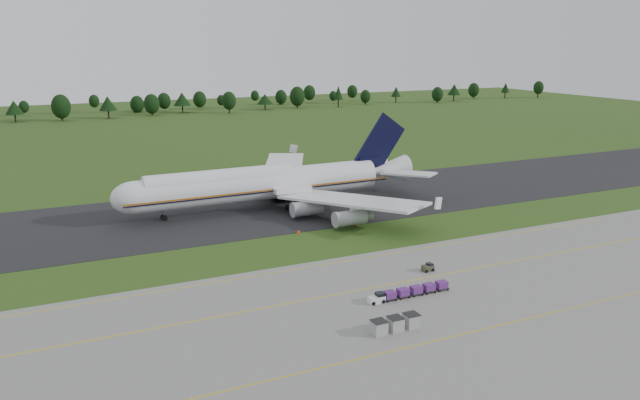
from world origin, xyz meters
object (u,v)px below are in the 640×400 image
uld_row (395,324)px  baggage_train (408,292)px  edge_markers (329,228)px  utility_cart (428,268)px  aircraft (267,183)px

uld_row → baggage_train: bearing=49.0°
edge_markers → utility_cart: bearing=-80.9°
aircraft → baggage_train: size_ratio=5.30×
baggage_train → utility_cart: (8.47, 7.32, -0.23)m
uld_row → edge_markers: 44.54m
utility_cart → edge_markers: 27.54m
baggage_train → utility_cart: bearing=40.8°
utility_cart → edge_markers: utility_cart is taller
aircraft → edge_markers: 21.71m
edge_markers → aircraft: bearing=104.0°
baggage_train → utility_cart: 11.20m
baggage_train → utility_cart: baggage_train is taller
aircraft → uld_row: (-6.43, -63.45, -4.62)m
utility_cart → edge_markers: size_ratio=0.14×
baggage_train → edge_markers: bearing=83.2°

